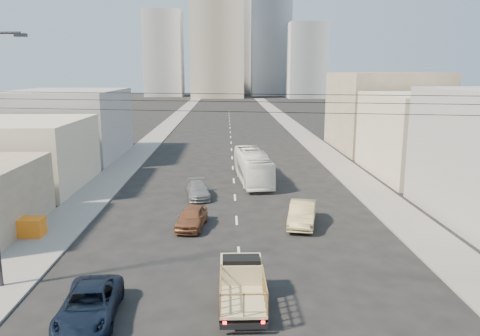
{
  "coord_description": "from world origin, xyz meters",
  "views": [
    {
      "loc": [
        -0.67,
        -17.1,
        10.18
      ],
      "look_at": [
        0.27,
        15.07,
        3.5
      ],
      "focal_mm": 35.0,
      "sensor_mm": 36.0,
      "label": 1
    }
  ],
  "objects_px": {
    "sedan_tan": "(302,214)",
    "crate_stack": "(29,227)",
    "flatbed_pickup": "(242,282)",
    "sedan_grey": "(198,190)",
    "navy_pickup": "(89,305)",
    "sedan_brown": "(192,217)",
    "city_bus": "(253,166)"
  },
  "relations": [
    {
      "from": "flatbed_pickup",
      "to": "sedan_tan",
      "type": "distance_m",
      "value": 11.76
    },
    {
      "from": "flatbed_pickup",
      "to": "city_bus",
      "type": "bearing_deg",
      "value": 85.65
    },
    {
      "from": "navy_pickup",
      "to": "sedan_brown",
      "type": "height_order",
      "value": "sedan_brown"
    },
    {
      "from": "sedan_brown",
      "to": "flatbed_pickup",
      "type": "bearing_deg",
      "value": -66.76
    },
    {
      "from": "sedan_tan",
      "to": "sedan_grey",
      "type": "xyz_separation_m",
      "value": [
        -7.42,
        7.24,
        -0.16
      ]
    },
    {
      "from": "navy_pickup",
      "to": "sedan_grey",
      "type": "height_order",
      "value": "navy_pickup"
    },
    {
      "from": "city_bus",
      "to": "sedan_tan",
      "type": "xyz_separation_m",
      "value": [
        2.61,
        -12.86,
        -0.66
      ]
    },
    {
      "from": "flatbed_pickup",
      "to": "navy_pickup",
      "type": "height_order",
      "value": "flatbed_pickup"
    },
    {
      "from": "flatbed_pickup",
      "to": "sedan_grey",
      "type": "height_order",
      "value": "flatbed_pickup"
    },
    {
      "from": "flatbed_pickup",
      "to": "sedan_tan",
      "type": "xyz_separation_m",
      "value": [
        4.42,
        10.9,
        -0.31
      ]
    },
    {
      "from": "crate_stack",
      "to": "navy_pickup",
      "type": "bearing_deg",
      "value": -56.73
    },
    {
      "from": "flatbed_pickup",
      "to": "sedan_tan",
      "type": "bearing_deg",
      "value": 67.91
    },
    {
      "from": "sedan_tan",
      "to": "city_bus",
      "type": "bearing_deg",
      "value": 114.01
    },
    {
      "from": "navy_pickup",
      "to": "sedan_tan",
      "type": "distance_m",
      "value": 16.11
    },
    {
      "from": "flatbed_pickup",
      "to": "sedan_grey",
      "type": "bearing_deg",
      "value": 99.38
    },
    {
      "from": "city_bus",
      "to": "sedan_grey",
      "type": "distance_m",
      "value": 7.44
    },
    {
      "from": "navy_pickup",
      "to": "sedan_tan",
      "type": "height_order",
      "value": "sedan_tan"
    },
    {
      "from": "flatbed_pickup",
      "to": "crate_stack",
      "type": "bearing_deg",
      "value": 145.25
    },
    {
      "from": "flatbed_pickup",
      "to": "crate_stack",
      "type": "distance_m",
      "value": 15.79
    },
    {
      "from": "flatbed_pickup",
      "to": "sedan_brown",
      "type": "xyz_separation_m",
      "value": [
        -2.96,
        10.61,
        -0.39
      ]
    },
    {
      "from": "sedan_tan",
      "to": "sedan_brown",
      "type": "bearing_deg",
      "value": -165.25
    },
    {
      "from": "city_bus",
      "to": "sedan_brown",
      "type": "height_order",
      "value": "city_bus"
    },
    {
      "from": "sedan_brown",
      "to": "sedan_tan",
      "type": "xyz_separation_m",
      "value": [
        7.39,
        0.29,
        0.08
      ]
    },
    {
      "from": "crate_stack",
      "to": "city_bus",
      "type": "bearing_deg",
      "value": 44.97
    },
    {
      "from": "navy_pickup",
      "to": "sedan_grey",
      "type": "distance_m",
      "value": 19.49
    },
    {
      "from": "crate_stack",
      "to": "sedan_tan",
      "type": "bearing_deg",
      "value": 6.24
    },
    {
      "from": "sedan_brown",
      "to": "crate_stack",
      "type": "height_order",
      "value": "sedan_brown"
    },
    {
      "from": "city_bus",
      "to": "sedan_brown",
      "type": "relative_size",
      "value": 2.51
    },
    {
      "from": "flatbed_pickup",
      "to": "crate_stack",
      "type": "height_order",
      "value": "flatbed_pickup"
    },
    {
      "from": "sedan_tan",
      "to": "crate_stack",
      "type": "xyz_separation_m",
      "value": [
        -17.39,
        -1.9,
        -0.09
      ]
    },
    {
      "from": "sedan_tan",
      "to": "crate_stack",
      "type": "bearing_deg",
      "value": -161.23
    },
    {
      "from": "sedan_grey",
      "to": "sedan_tan",
      "type": "bearing_deg",
      "value": -52.22
    }
  ]
}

